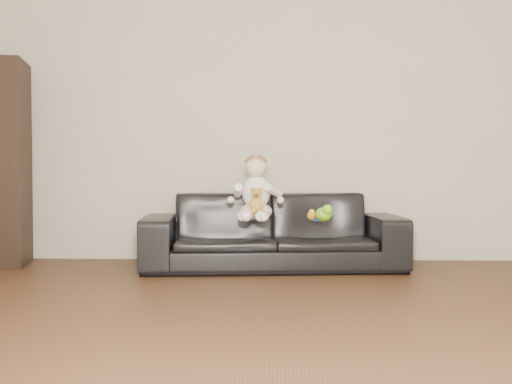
{
  "coord_description": "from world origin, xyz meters",
  "views": [
    {
      "loc": [
        -0.0,
        -2.84,
        0.79
      ],
      "look_at": [
        -0.16,
        2.15,
        0.61
      ],
      "focal_mm": 45.0,
      "sensor_mm": 36.0,
      "label": 1
    }
  ],
  "objects_px": {
    "toy_green": "(324,214)",
    "toy_rattle": "(312,216)",
    "baby": "(256,191)",
    "toy_blue_disc": "(318,220)",
    "sofa": "(272,231)",
    "cabinet": "(0,163)",
    "teddy_bear": "(257,201)"
  },
  "relations": [
    {
      "from": "toy_green",
      "to": "toy_rattle",
      "type": "distance_m",
      "value": 0.13
    },
    {
      "from": "cabinet",
      "to": "toy_rattle",
      "type": "height_order",
      "value": "cabinet"
    },
    {
      "from": "sofa",
      "to": "toy_green",
      "type": "height_order",
      "value": "sofa"
    },
    {
      "from": "toy_blue_disc",
      "to": "teddy_bear",
      "type": "bearing_deg",
      "value": -164.54
    },
    {
      "from": "sofa",
      "to": "baby",
      "type": "height_order",
      "value": "baby"
    },
    {
      "from": "toy_green",
      "to": "baby",
      "type": "bearing_deg",
      "value": 168.9
    },
    {
      "from": "baby",
      "to": "toy_blue_disc",
      "type": "bearing_deg",
      "value": 10.82
    },
    {
      "from": "sofa",
      "to": "cabinet",
      "type": "height_order",
      "value": "cabinet"
    },
    {
      "from": "cabinet",
      "to": "baby",
      "type": "relative_size",
      "value": 3.29
    },
    {
      "from": "cabinet",
      "to": "toy_blue_disc",
      "type": "distance_m",
      "value": 2.64
    },
    {
      "from": "sofa",
      "to": "teddy_bear",
      "type": "bearing_deg",
      "value": -118.72
    },
    {
      "from": "toy_rattle",
      "to": "teddy_bear",
      "type": "bearing_deg",
      "value": -161.53
    },
    {
      "from": "toy_green",
      "to": "toy_rattle",
      "type": "xyz_separation_m",
      "value": [
        -0.09,
        0.09,
        -0.02
      ]
    },
    {
      "from": "toy_blue_disc",
      "to": "sofa",
      "type": "bearing_deg",
      "value": 159.28
    },
    {
      "from": "baby",
      "to": "teddy_bear",
      "type": "bearing_deg",
      "value": -72.78
    },
    {
      "from": "cabinet",
      "to": "toy_rattle",
      "type": "bearing_deg",
      "value": -16.98
    },
    {
      "from": "toy_green",
      "to": "toy_rattle",
      "type": "height_order",
      "value": "toy_green"
    },
    {
      "from": "cabinet",
      "to": "toy_blue_disc",
      "type": "bearing_deg",
      "value": -17.11
    },
    {
      "from": "sofa",
      "to": "teddy_bear",
      "type": "xyz_separation_m",
      "value": [
        -0.12,
        -0.27,
        0.25
      ]
    },
    {
      "from": "cabinet",
      "to": "baby",
      "type": "height_order",
      "value": "cabinet"
    },
    {
      "from": "toy_rattle",
      "to": "toy_green",
      "type": "bearing_deg",
      "value": -46.05
    },
    {
      "from": "cabinet",
      "to": "sofa",
      "type": "bearing_deg",
      "value": -14.49
    },
    {
      "from": "baby",
      "to": "toy_rattle",
      "type": "distance_m",
      "value": 0.47
    },
    {
      "from": "teddy_bear",
      "to": "toy_blue_disc",
      "type": "distance_m",
      "value": 0.52
    },
    {
      "from": "toy_green",
      "to": "toy_rattle",
      "type": "relative_size",
      "value": 2.12
    },
    {
      "from": "sofa",
      "to": "cabinet",
      "type": "relative_size",
      "value": 1.22
    },
    {
      "from": "toy_green",
      "to": "toy_blue_disc",
      "type": "xyz_separation_m",
      "value": [
        -0.04,
        0.08,
        -0.05
      ]
    },
    {
      "from": "teddy_bear",
      "to": "toy_green",
      "type": "relative_size",
      "value": 1.2
    },
    {
      "from": "toy_rattle",
      "to": "toy_blue_disc",
      "type": "distance_m",
      "value": 0.06
    },
    {
      "from": "sofa",
      "to": "toy_green",
      "type": "bearing_deg",
      "value": -33.54
    },
    {
      "from": "sofa",
      "to": "toy_blue_disc",
      "type": "relative_size",
      "value": 22.58
    },
    {
      "from": "teddy_bear",
      "to": "toy_green",
      "type": "distance_m",
      "value": 0.52
    }
  ]
}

